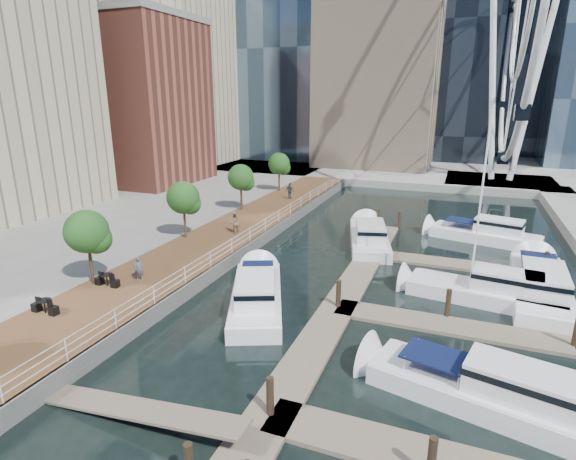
# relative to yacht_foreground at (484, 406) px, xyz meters

# --- Properties ---
(ground) EXTENTS (520.00, 520.00, 0.00)m
(ground) POSITION_rel_yacht_foreground_xyz_m (-10.76, -1.78, 0.00)
(ground) COLOR black
(ground) RESTS_ON ground
(boardwalk) EXTENTS (6.00, 60.00, 1.00)m
(boardwalk) POSITION_rel_yacht_foreground_xyz_m (-19.76, 13.22, 0.50)
(boardwalk) COLOR brown
(boardwalk) RESTS_ON ground
(seawall) EXTENTS (0.25, 60.00, 1.00)m
(seawall) POSITION_rel_yacht_foreground_xyz_m (-16.76, 13.22, 0.50)
(seawall) COLOR #595954
(seawall) RESTS_ON ground
(land_far) EXTENTS (200.00, 114.00, 1.00)m
(land_far) POSITION_rel_yacht_foreground_xyz_m (-10.76, 100.22, 0.50)
(land_far) COLOR gray
(land_far) RESTS_ON ground
(pier) EXTENTS (14.00, 12.00, 1.00)m
(pier) POSITION_rel_yacht_foreground_xyz_m (3.24, 50.22, 0.50)
(pier) COLOR gray
(pier) RESTS_ON ground
(railing) EXTENTS (0.10, 60.00, 1.05)m
(railing) POSITION_rel_yacht_foreground_xyz_m (-16.86, 13.22, 1.52)
(railing) COLOR white
(railing) RESTS_ON boardwalk
(floating_docks) EXTENTS (16.00, 34.00, 2.60)m
(floating_docks) POSITION_rel_yacht_foreground_xyz_m (-2.80, 8.20, 0.49)
(floating_docks) COLOR #6D6051
(floating_docks) RESTS_ON ground
(midrise_condos) EXTENTS (19.00, 67.00, 28.00)m
(midrise_condos) POSITION_rel_yacht_foreground_xyz_m (-44.33, 25.04, 13.42)
(midrise_condos) COLOR #BCAD8E
(midrise_condos) RESTS_ON ground
(street_trees) EXTENTS (2.60, 42.60, 4.60)m
(street_trees) POSITION_rel_yacht_foreground_xyz_m (-22.16, 12.22, 4.29)
(street_trees) COLOR #3F2B1C
(street_trees) RESTS_ON ground
(cafe_tables) EXTENTS (2.50, 13.70, 0.74)m
(cafe_tables) POSITION_rel_yacht_foreground_xyz_m (-21.16, -3.78, 1.37)
(cafe_tables) COLOR black
(cafe_tables) RESTS_ON ground
(yacht_foreground) EXTENTS (10.44, 4.93, 2.15)m
(yacht_foreground) POSITION_rel_yacht_foreground_xyz_m (0.00, 0.00, 0.00)
(yacht_foreground) COLOR white
(yacht_foreground) RESTS_ON ground
(pedestrian_near) EXTENTS (0.66, 0.62, 1.51)m
(pedestrian_near) POSITION_rel_yacht_foreground_xyz_m (-19.78, 3.61, 1.76)
(pedestrian_near) COLOR #51566C
(pedestrian_near) RESTS_ON boardwalk
(pedestrian_mid) EXTENTS (0.97, 1.07, 1.78)m
(pedestrian_mid) POSITION_rel_yacht_foreground_xyz_m (-19.07, 14.80, 1.89)
(pedestrian_mid) COLOR gray
(pedestrian_mid) RESTS_ON boardwalk
(pedestrian_far) EXTENTS (1.14, 0.68, 1.81)m
(pedestrian_far) POSITION_rel_yacht_foreground_xyz_m (-19.41, 28.68, 1.91)
(pedestrian_far) COLOR #394147
(pedestrian_far) RESTS_ON boardwalk
(moored_yachts) EXTENTS (21.27, 38.53, 11.50)m
(moored_yachts) POSITION_rel_yacht_foreground_xyz_m (-1.63, 10.70, 0.00)
(moored_yachts) COLOR white
(moored_yachts) RESTS_ON ground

